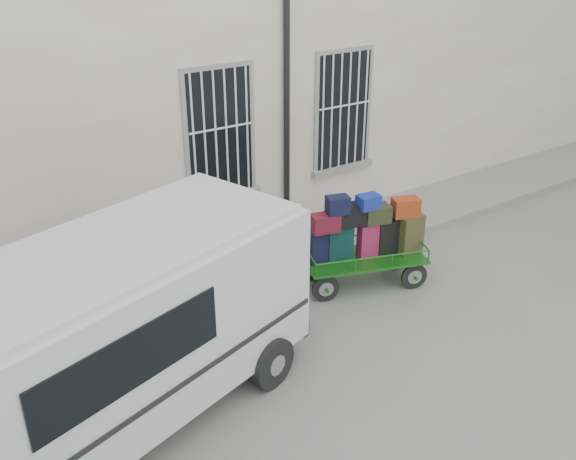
# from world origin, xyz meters

# --- Properties ---
(ground) EXTENTS (80.00, 80.00, 0.00)m
(ground) POSITION_xyz_m (0.00, 0.00, 0.00)
(ground) COLOR slate
(ground) RESTS_ON ground
(building) EXTENTS (24.00, 5.15, 6.00)m
(building) POSITION_xyz_m (0.00, 5.50, 3.00)
(building) COLOR #BCB0A1
(building) RESTS_ON ground
(sidewalk) EXTENTS (24.00, 1.70, 0.15)m
(sidewalk) POSITION_xyz_m (0.00, 2.20, 0.07)
(sidewalk) COLOR gray
(sidewalk) RESTS_ON ground
(luggage_cart) EXTENTS (2.37, 1.52, 1.67)m
(luggage_cart) POSITION_xyz_m (0.90, 0.61, 0.88)
(luggage_cart) COLOR black
(luggage_cart) RESTS_ON ground
(van) EXTENTS (5.00, 3.19, 2.35)m
(van) POSITION_xyz_m (-3.49, -0.25, 1.34)
(van) COLOR silver
(van) RESTS_ON ground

